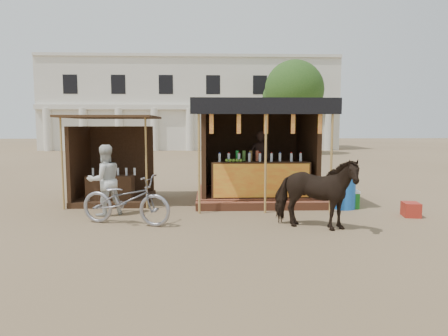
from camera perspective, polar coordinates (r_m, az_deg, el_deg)
The scene contains 11 objects.
ground at distance 8.24m, azimuth 0.42°, elevation -8.81°, with size 120.00×120.00×0.00m, color #846B4C.
main_stall at distance 11.45m, azimuth 4.72°, elevation 0.59°, with size 3.60×3.61×2.78m.
secondary_stall at distance 11.61m, azimuth -16.14°, elevation -0.44°, with size 2.40×2.40×2.38m.
cow at distance 8.35m, azimuth 12.82°, elevation -3.56°, with size 0.80×1.76×1.48m, color black.
motorbike at distance 8.81m, azimuth -13.85°, elevation -4.44°, with size 0.71×2.04×1.07m, color gray.
bystander at distance 9.81m, azimuth -16.68°, elevation -1.69°, with size 0.81×0.63×1.67m, color silver.
blue_barrel at distance 10.68m, azimuth 16.76°, elevation -3.45°, with size 0.57×0.57×0.80m, color blue.
red_crate at distance 10.34m, azimuth 25.14°, elevation -5.39°, with size 0.35×0.43×0.33m, color #A1261A.
cooler at distance 10.82m, azimuth 16.97°, elevation -4.23°, with size 0.68×0.50×0.46m.
background_building at distance 37.98m, azimuth -4.67°, elevation 8.83°, with size 26.00×7.45×8.18m.
tree at distance 30.83m, azimuth 9.57°, elevation 10.64°, with size 4.50×4.40×7.00m.
Camera 1 is at (-0.36, -7.96, 2.11)m, focal length 32.00 mm.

